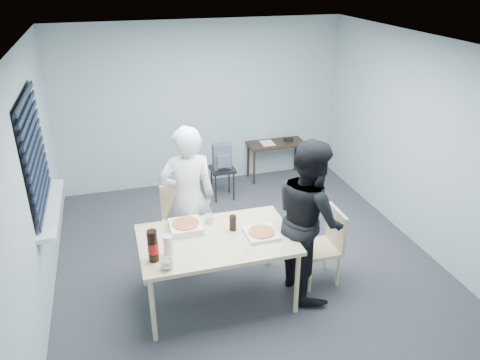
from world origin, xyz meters
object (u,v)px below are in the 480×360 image
object	(u,v)px
backpack	(222,157)
dining_table	(217,243)
mug_a	(167,264)
side_table	(276,147)
chair_right	(327,241)
stool	(222,175)
person_white	(188,199)
chair_far	(179,216)
person_black	(309,218)
mug_b	(209,219)
soda_bottle	(153,246)

from	to	relation	value
backpack	dining_table	bearing A→B (deg)	-82.14
backpack	mug_a	bearing A→B (deg)	-90.65
side_table	mug_a	world-z (taller)	mug_a
backpack	chair_right	bearing A→B (deg)	-51.53
stool	mug_a	world-z (taller)	mug_a
chair_right	person_white	bearing A→B (deg)	153.04
chair_right	mug_a	distance (m)	1.89
person_white	chair_far	bearing A→B (deg)	-77.51
person_black	mug_b	size ratio (longest dim) A/B	17.70
dining_table	chair_far	world-z (taller)	chair_far
mug_a	chair_far	bearing A→B (deg)	76.82
dining_table	stool	bearing A→B (deg)	74.57
person_black	soda_bottle	xyz separation A→B (m)	(-1.66, -0.15, 0.04)
mug_a	soda_bottle	distance (m)	0.22
mug_b	dining_table	bearing A→B (deg)	-89.88
chair_far	side_table	size ratio (longest dim) A/B	0.94
chair_far	chair_right	size ratio (longest dim) A/B	1.00
side_table	stool	world-z (taller)	side_table
dining_table	mug_a	bearing A→B (deg)	-145.57
person_white	person_black	world-z (taller)	same
mug_b	person_white	bearing A→B (deg)	111.58
side_table	backpack	size ratio (longest dim) A/B	2.45
dining_table	mug_a	world-z (taller)	mug_a
stool	soda_bottle	world-z (taller)	soda_bottle
dining_table	person_white	xyz separation A→B (m)	(-0.16, 0.72, 0.17)
person_white	soda_bottle	xyz separation A→B (m)	(-0.50, -0.94, 0.04)
person_black	soda_bottle	size ratio (longest dim) A/B	5.45
chair_right	mug_b	world-z (taller)	chair_right
dining_table	chair_right	bearing A→B (deg)	-0.16
person_white	person_black	size ratio (longest dim) A/B	1.00
chair_far	person_black	world-z (taller)	person_black
chair_far	person_black	xyz separation A→B (m)	(1.22, -1.10, 0.37)
chair_far	mug_b	bearing A→B (deg)	-72.26
person_white	stool	xyz separation A→B (m)	(0.80, 1.60, -0.49)
chair_far	mug_b	world-z (taller)	chair_far
chair_far	backpack	xyz separation A→B (m)	(0.87, 1.28, 0.18)
chair_right	backpack	xyz separation A→B (m)	(-0.63, 2.32, 0.18)
person_white	person_black	xyz separation A→B (m)	(1.16, -0.79, 0.00)
chair_right	dining_table	bearing A→B (deg)	179.84
person_black	chair_right	bearing A→B (deg)	-75.78
backpack	soda_bottle	world-z (taller)	soda_bottle
person_black	side_table	size ratio (longest dim) A/B	1.87
chair_right	chair_far	bearing A→B (deg)	145.32
chair_far	backpack	size ratio (longest dim) A/B	2.31
mug_b	soda_bottle	world-z (taller)	soda_bottle
dining_table	side_table	xyz separation A→B (m)	(1.69, 2.82, -0.16)
stool	backpack	world-z (taller)	backpack
dining_table	person_white	bearing A→B (deg)	102.47
dining_table	person_black	world-z (taller)	person_black
soda_bottle	dining_table	bearing A→B (deg)	18.56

